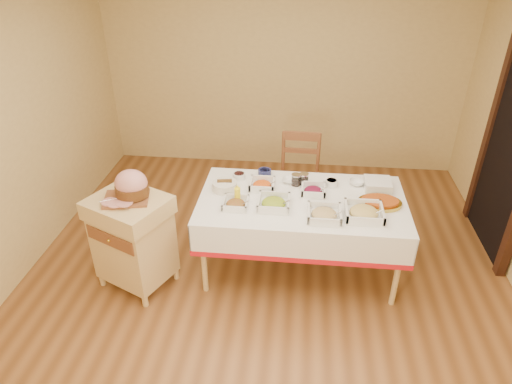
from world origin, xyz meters
TOP-DOWN VIEW (x-y plane):
  - room_shell at (0.00, 0.00)m, footprint 5.00×5.00m
  - dining_table at (0.30, 0.30)m, footprint 1.82×1.02m
  - butcher_cart at (-1.15, -0.07)m, footprint 0.78×0.73m
  - dining_chair at (0.26, 1.15)m, footprint 0.45×0.43m
  - ham_on_board at (-1.11, -0.04)m, footprint 0.38×0.37m
  - serving_dish_a at (-0.27, 0.11)m, footprint 0.22×0.22m
  - serving_dish_b at (0.06, 0.15)m, footprint 0.27×0.27m
  - serving_dish_c at (0.48, 0.02)m, footprint 0.28×0.28m
  - serving_dish_d at (0.81, 0.08)m, footprint 0.31×0.31m
  - serving_dish_e at (-0.07, 0.46)m, footprint 0.24×0.23m
  - serving_dish_f at (0.40, 0.41)m, footprint 0.22×0.21m
  - small_bowl_left at (-0.30, 0.61)m, footprint 0.12×0.12m
  - small_bowl_mid at (-0.07, 0.71)m, footprint 0.13×0.13m
  - small_bowl_right at (0.56, 0.57)m, footprint 0.12×0.12m
  - bowl_white_imported at (0.17, 0.59)m, footprint 0.16×0.16m
  - bowl_small_imported at (0.80, 0.61)m, footprint 0.18×0.18m
  - preserve_jar_left at (0.24, 0.54)m, footprint 0.09×0.09m
  - preserve_jar_right at (0.31, 0.57)m, footprint 0.09×0.09m
  - mustard_bottle at (-0.26, 0.20)m, footprint 0.05×0.05m
  - bread_basket at (-0.40, 0.39)m, footprint 0.22×0.22m
  - plate_stack at (0.98, 0.55)m, footprint 0.23×0.23m
  - brass_platter at (0.97, 0.27)m, footprint 0.38×0.27m

SIDE VIEW (x-z plane):
  - butcher_cart at x=-1.15m, z-range 0.06..0.94m
  - dining_chair at x=0.26m, z-range 0.01..0.99m
  - dining_table at x=0.30m, z-range 0.22..0.98m
  - bowl_white_imported at x=0.17m, z-range 0.76..0.79m
  - bowl_small_imported at x=0.80m, z-range 0.76..0.80m
  - brass_platter at x=0.97m, z-range 0.76..0.81m
  - small_bowl_mid at x=-0.07m, z-range 0.76..0.82m
  - serving_dish_a at x=-0.27m, z-range 0.74..0.84m
  - small_bowl_left at x=-0.30m, z-range 0.76..0.82m
  - serving_dish_f at x=0.40m, z-range 0.74..0.84m
  - small_bowl_right at x=0.56m, z-range 0.76..0.82m
  - serving_dish_e at x=-0.07m, z-range 0.74..0.85m
  - serving_dish_b at x=0.06m, z-range 0.74..0.85m
  - serving_dish_c at x=0.48m, z-range 0.74..0.85m
  - serving_dish_d at x=0.81m, z-range 0.74..0.86m
  - bread_basket at x=-0.40m, z-range 0.75..0.85m
  - plate_stack at x=0.98m, z-range 0.76..0.84m
  - preserve_jar_right at x=0.31m, z-range 0.75..0.87m
  - preserve_jar_left at x=0.24m, z-range 0.75..0.87m
  - mustard_bottle at x=-0.26m, z-range 0.75..0.92m
  - ham_on_board at x=-1.11m, z-range 0.86..1.12m
  - room_shell at x=0.00m, z-range -1.20..3.80m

